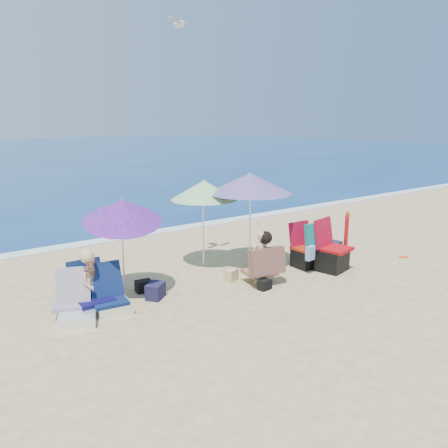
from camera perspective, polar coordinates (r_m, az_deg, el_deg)
ground at (r=8.49m, az=5.73°, el=-8.20°), size 120.00×120.00×0.00m
foam at (r=12.54m, az=-10.18°, el=-1.29°), size 120.00×0.50×0.04m
umbrella_turquoise at (r=9.39m, az=3.32°, el=5.20°), size 2.01×2.01×2.04m
umbrella_striped at (r=9.42m, az=-2.57°, el=4.33°), size 1.85×1.85×1.88m
umbrella_blue at (r=7.93m, az=-12.82°, el=1.66°), size 1.79×1.82×1.88m
furled_umbrella at (r=10.15m, az=15.29°, el=-1.33°), size 0.27×0.23×1.15m
chair_navy at (r=7.66m, az=-14.26°, el=-9.29°), size 0.65×0.74×0.77m
chair_rainbow at (r=7.50m, az=-18.44°, el=-10.08°), size 0.76×1.02×0.76m
camp_chair_left at (r=9.64m, az=13.49°, el=-3.88°), size 0.77×0.76×1.07m
camp_chair_right at (r=9.70m, az=10.53°, el=-3.39°), size 0.67×0.73×1.00m
person_center at (r=8.56m, az=4.96°, el=-4.43°), size 0.74×0.69×1.04m
person_left at (r=7.71m, az=-16.48°, el=-7.18°), size 0.58×0.73×1.03m
bag_navy_a at (r=8.06m, az=-8.73°, el=-8.41°), size 0.43×0.42×0.27m
bag_black_a at (r=8.41m, az=-10.19°, el=-7.78°), size 0.31×0.24×0.21m
bag_tan at (r=8.84m, az=0.91°, el=-6.51°), size 0.30×0.26×0.22m
bag_navy_b at (r=10.98m, az=13.83°, el=-2.88°), size 0.40×0.34×0.27m
bag_black_b at (r=8.41m, az=5.18°, el=-7.70°), size 0.27×0.21×0.19m
orange_item at (r=11.11m, az=21.90°, el=-3.91°), size 0.21×0.13×0.03m
seagull at (r=9.47m, az=-5.66°, el=23.99°), size 0.77×0.47×0.14m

